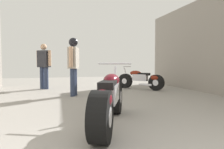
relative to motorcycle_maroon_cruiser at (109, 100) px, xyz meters
The scene contains 5 objects.
ground_plane 1.70m from the motorcycle_maroon_cruiser, 75.10° to the left, with size 18.49×18.49×0.00m, color gray.
motorcycle_maroon_cruiser is the anchor object (origin of this frame).
motorcycle_black_naked 4.30m from the motorcycle_maroon_cruiser, 60.54° to the left, with size 1.26×1.43×0.82m.
mechanic_in_blue 4.92m from the motorcycle_maroon_cruiser, 104.45° to the left, with size 0.57×0.50×1.62m.
mechanic_with_helmet 3.00m from the motorcycle_maroon_cruiser, 95.90° to the left, with size 0.35×0.64×1.64m.
Camera 1 is at (-1.13, -0.55, 0.91)m, focal length 31.92 mm.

